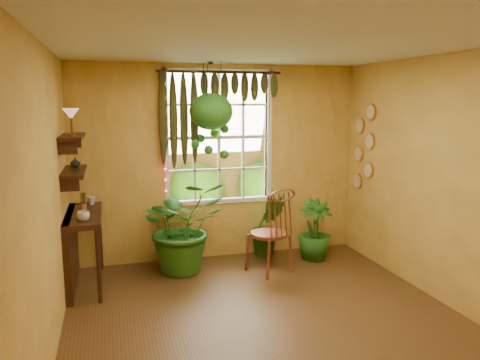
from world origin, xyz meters
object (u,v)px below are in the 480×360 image
object	(u,v)px
potted_plant_left	(183,226)
potted_plant_mid	(268,226)
hanging_basket	(211,118)
counter_ledge	(75,242)
windsor_chair	(271,244)

from	to	relation	value
potted_plant_left	potted_plant_mid	world-z (taller)	potted_plant_left
potted_plant_left	hanging_basket	bearing A→B (deg)	24.51
counter_ledge	windsor_chair	bearing A→B (deg)	-4.01
counter_ledge	potted_plant_left	world-z (taller)	potted_plant_left
potted_plant_mid	hanging_basket	distance (m)	1.75
counter_ledge	windsor_chair	xyz separation A→B (m)	(2.39, -0.17, -0.18)
potted_plant_left	potted_plant_mid	bearing A→B (deg)	12.31
potted_plant_left	hanging_basket	distance (m)	1.46
potted_plant_left	hanging_basket	size ratio (longest dim) A/B	0.95
windsor_chair	hanging_basket	bearing A→B (deg)	116.15
potted_plant_mid	counter_ledge	bearing A→B (deg)	-170.01
counter_ledge	windsor_chair	world-z (taller)	windsor_chair
counter_ledge	potted_plant_left	distance (m)	1.32
potted_plant_left	counter_ledge	bearing A→B (deg)	-172.28
potted_plant_mid	hanging_basket	world-z (taller)	hanging_basket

